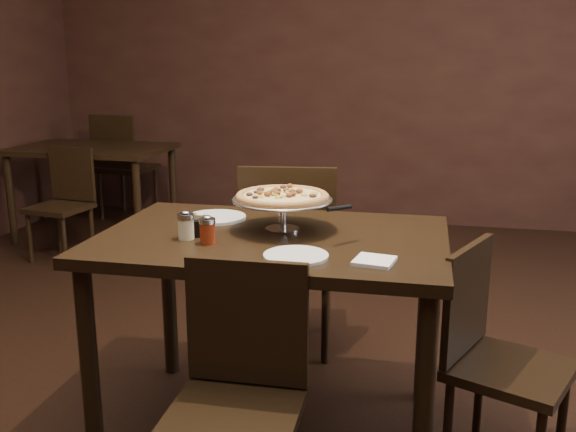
# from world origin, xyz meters

# --- Properties ---
(room) EXTENTS (6.04, 7.04, 2.84)m
(room) POSITION_xyz_m (0.06, 0.03, 1.40)
(room) COLOR black
(room) RESTS_ON ground
(dining_table) EXTENTS (1.31, 0.88, 0.81)m
(dining_table) POSITION_xyz_m (-0.08, 0.02, 0.70)
(dining_table) COLOR black
(dining_table) RESTS_ON ground
(background_table) EXTENTS (1.21, 0.81, 0.76)m
(background_table) POSITION_xyz_m (-2.20, 2.45, 0.66)
(background_table) COLOR black
(background_table) RESTS_ON ground
(pizza_stand) EXTENTS (0.39, 0.39, 0.16)m
(pizza_stand) POSITION_xyz_m (-0.06, 0.10, 0.94)
(pizza_stand) COLOR silver
(pizza_stand) RESTS_ON dining_table
(parmesan_shaker) EXTENTS (0.06, 0.06, 0.11)m
(parmesan_shaker) POSITION_xyz_m (-0.37, -0.11, 0.86)
(parmesan_shaker) COLOR #F1EEBC
(parmesan_shaker) RESTS_ON dining_table
(pepper_flake_shaker) EXTENTS (0.06, 0.06, 0.10)m
(pepper_flake_shaker) POSITION_xyz_m (-0.27, -0.14, 0.86)
(pepper_flake_shaker) COLOR maroon
(pepper_flake_shaker) RESTS_ON dining_table
(packet_caddy) EXTENTS (0.10, 0.10, 0.08)m
(packet_caddy) POSITION_xyz_m (-0.36, -0.04, 0.84)
(packet_caddy) COLOR black
(packet_caddy) RESTS_ON dining_table
(napkin_stack) EXTENTS (0.14, 0.14, 0.01)m
(napkin_stack) POSITION_xyz_m (0.33, -0.24, 0.82)
(napkin_stack) COLOR white
(napkin_stack) RESTS_ON dining_table
(plate_left) EXTENTS (0.25, 0.25, 0.01)m
(plate_left) POSITION_xyz_m (-0.36, 0.21, 0.82)
(plate_left) COLOR white
(plate_left) RESTS_ON dining_table
(plate_near) EXTENTS (0.22, 0.22, 0.01)m
(plate_near) POSITION_xyz_m (0.07, -0.23, 0.82)
(plate_near) COLOR white
(plate_near) RESTS_ON dining_table
(serving_spatula) EXTENTS (0.14, 0.14, 0.02)m
(serving_spatula) POSITION_xyz_m (0.18, -0.03, 0.94)
(serving_spatula) COLOR silver
(serving_spatula) RESTS_ON pizza_stand
(chair_far) EXTENTS (0.51, 0.51, 0.97)m
(chair_far) POSITION_xyz_m (-0.16, 0.70, 0.53)
(chair_far) COLOR black
(chair_far) RESTS_ON ground
(chair_near) EXTENTS (0.40, 0.40, 0.85)m
(chair_near) POSITION_xyz_m (-0.05, -0.52, 0.46)
(chair_near) COLOR black
(chair_near) RESTS_ON ground
(chair_side) EXTENTS (0.50, 0.50, 0.82)m
(chair_side) POSITION_xyz_m (0.74, -0.03, 0.45)
(chair_side) COLOR black
(chair_side) RESTS_ON ground
(bg_chair_far) EXTENTS (0.50, 0.50, 0.96)m
(bg_chair_far) POSITION_xyz_m (-2.27, 3.08, 0.53)
(bg_chair_far) COLOR black
(bg_chair_far) RESTS_ON ground
(bg_chair_near) EXTENTS (0.43, 0.43, 0.82)m
(bg_chair_near) POSITION_xyz_m (-2.13, 1.90, 0.45)
(bg_chair_near) COLOR black
(bg_chair_near) RESTS_ON ground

